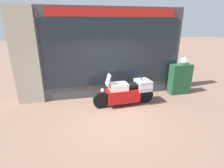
# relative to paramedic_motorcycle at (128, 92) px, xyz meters

# --- Properties ---
(ground_plane) EXTENTS (60.00, 60.00, 0.00)m
(ground_plane) POSITION_rel_paramedic_motorcycle_xyz_m (-0.75, -0.79, -0.55)
(ground_plane) COLOR #7A5B4C
(shop_building) EXTENTS (6.84, 0.55, 3.65)m
(shop_building) POSITION_rel_paramedic_motorcycle_xyz_m (-1.20, 1.21, 1.28)
(shop_building) COLOR #424247
(shop_building) RESTS_ON ground
(window_display) EXTENTS (5.41, 0.30, 1.80)m
(window_display) POSITION_rel_paramedic_motorcycle_xyz_m (-0.34, 1.24, -0.11)
(window_display) COLOR slate
(window_display) RESTS_ON ground
(paramedic_motorcycle) EXTENTS (2.43, 0.69, 1.30)m
(paramedic_motorcycle) POSITION_rel_paramedic_motorcycle_xyz_m (0.00, 0.00, 0.00)
(paramedic_motorcycle) COLOR black
(paramedic_motorcycle) RESTS_ON ground
(utility_cabinet) EXTENTS (0.93, 0.43, 1.34)m
(utility_cabinet) POSITION_rel_paramedic_motorcycle_xyz_m (2.65, 0.63, 0.12)
(utility_cabinet) COLOR #1E4C2D
(utility_cabinet) RESTS_ON ground
(white_helmet) EXTENTS (0.29, 0.29, 0.29)m
(white_helmet) POSITION_rel_paramedic_motorcycle_xyz_m (2.74, 0.65, 0.93)
(white_helmet) COLOR white
(white_helmet) RESTS_ON utility_cabinet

